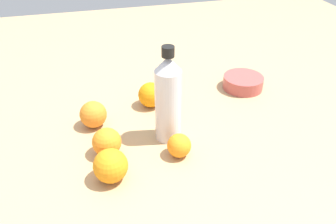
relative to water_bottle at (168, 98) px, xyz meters
name	(u,v)px	position (x,y,z in m)	size (l,w,h in m)	color
ground_plane	(175,139)	(-0.02, 0.01, -0.12)	(2.40, 2.40, 0.00)	tan
water_bottle	(168,98)	(0.00, 0.00, 0.00)	(0.07, 0.07, 0.26)	silver
orange_0	(151,95)	(0.01, -0.17, -0.08)	(0.08, 0.08, 0.08)	orange
orange_1	(111,166)	(0.17, 0.12, -0.08)	(0.08, 0.08, 0.08)	orange
orange_2	(107,142)	(0.17, 0.03, -0.08)	(0.07, 0.07, 0.07)	orange
orange_3	(93,114)	(0.19, -0.10, -0.08)	(0.08, 0.08, 0.08)	orange
orange_4	(179,145)	(-0.01, 0.08, -0.09)	(0.06, 0.06, 0.06)	orange
ceramic_bowl	(243,82)	(-0.31, -0.20, -0.10)	(0.13, 0.13, 0.04)	#B24C47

